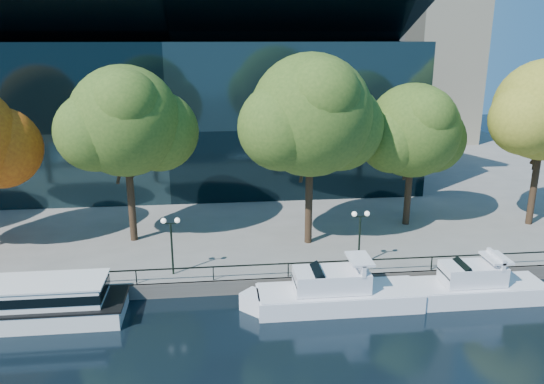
{
  "coord_description": "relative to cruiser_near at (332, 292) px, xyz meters",
  "views": [
    {
      "loc": [
        0.41,
        -28.99,
        16.66
      ],
      "look_at": [
        4.42,
        8.0,
        5.55
      ],
      "focal_mm": 35.0,
      "sensor_mm": 36.0,
      "label": 1
    }
  ],
  "objects": [
    {
      "name": "ground",
      "position": [
        -7.41,
        -0.61,
        -1.03
      ],
      "size": [
        160.0,
        160.0,
        0.0
      ],
      "primitive_type": "plane",
      "color": "black",
      "rests_on": "ground"
    },
    {
      "name": "promenade",
      "position": [
        -7.41,
        35.77,
        -0.53
      ],
      "size": [
        90.0,
        67.08,
        1.0
      ],
      "color": "slate",
      "rests_on": "ground"
    },
    {
      "name": "railing",
      "position": [
        -7.41,
        2.64,
        0.91
      ],
      "size": [
        88.2,
        0.08,
        0.99
      ],
      "color": "black",
      "rests_on": "promenade"
    },
    {
      "name": "convention_building",
      "position": [
        -11.41,
        31.18,
        7.47
      ],
      "size": [
        50.0,
        24.57,
        21.43
      ],
      "color": "black",
      "rests_on": "ground"
    },
    {
      "name": "cruiser_near",
      "position": [
        0.0,
        0.0,
        0.0
      ],
      "size": [
        11.48,
        2.96,
        3.32
      ],
      "color": "white",
      "rests_on": "ground"
    },
    {
      "name": "cruiser_far",
      "position": [
        9.23,
        0.0,
        -0.02
      ],
      "size": [
        9.75,
        2.7,
        3.18
      ],
      "color": "white",
      "rests_on": "ground"
    },
    {
      "name": "tree_2",
      "position": [
        -13.48,
        10.51,
        9.24
      ],
      "size": [
        10.37,
        8.5,
        13.6
      ],
      "color": "black",
      "rests_on": "promenade"
    },
    {
      "name": "tree_3",
      "position": [
        0.17,
        8.51,
        9.74
      ],
      "size": [
        11.31,
        9.27,
        14.49
      ],
      "color": "black",
      "rests_on": "promenade"
    },
    {
      "name": "tree_4",
      "position": [
        9.23,
        11.73,
        7.9
      ],
      "size": [
        9.62,
        7.89,
        11.96
      ],
      "color": "black",
      "rests_on": "promenade"
    },
    {
      "name": "lamp_1",
      "position": [
        -10.13,
        3.89,
        2.95
      ],
      "size": [
        1.26,
        0.36,
        4.03
      ],
      "color": "black",
      "rests_on": "promenade"
    },
    {
      "name": "lamp_2",
      "position": [
        2.75,
        3.89,
        2.95
      ],
      "size": [
        1.26,
        0.36,
        4.03
      ],
      "color": "black",
      "rests_on": "promenade"
    }
  ]
}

